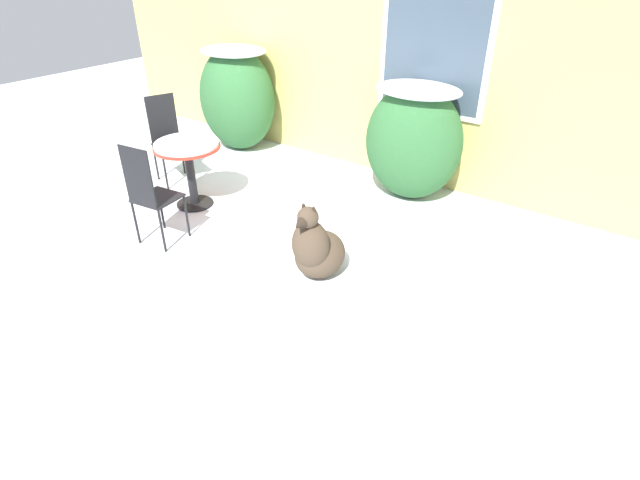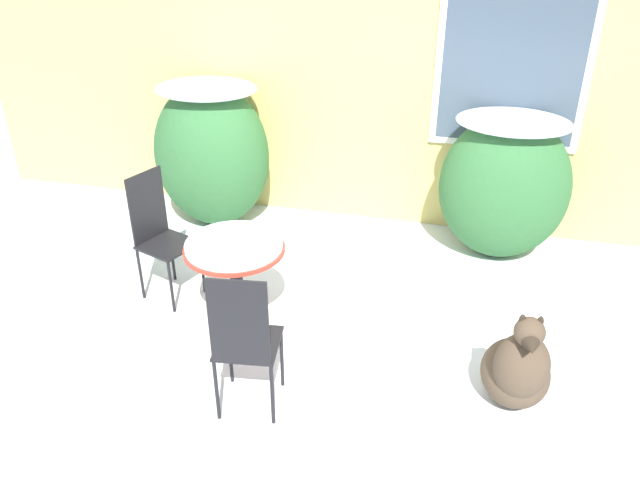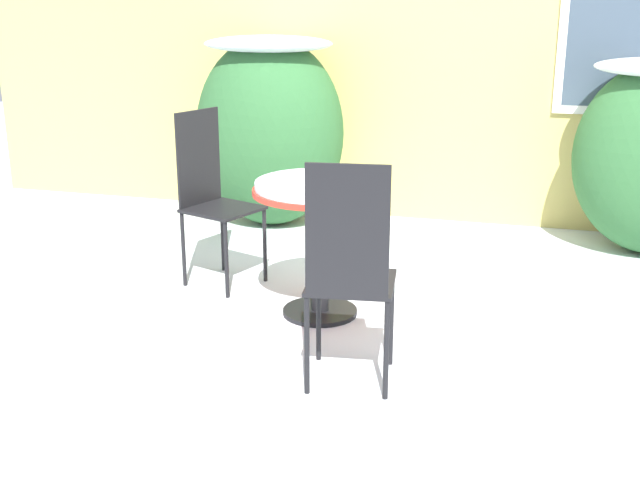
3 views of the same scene
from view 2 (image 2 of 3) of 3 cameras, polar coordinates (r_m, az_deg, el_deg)
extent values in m
plane|color=silver|center=(4.63, -1.83, -9.48)|extent=(16.00, 16.00, 0.00)
cube|color=tan|center=(5.99, 3.83, 13.57)|extent=(8.00, 0.06, 2.60)
cube|color=white|center=(5.79, 17.12, 14.79)|extent=(1.30, 0.04, 1.43)
cube|color=#3D4C5B|center=(5.78, 17.12, 14.76)|extent=(1.18, 0.01, 1.31)
ellipsoid|color=#2D6033|center=(6.12, -9.85, 7.66)|extent=(1.11, 0.94, 1.41)
ellipsoid|color=silver|center=(5.93, -10.38, 13.47)|extent=(0.95, 0.80, 0.12)
ellipsoid|color=#2D6033|center=(5.69, 16.45, 4.63)|extent=(1.12, 0.90, 1.30)
ellipsoid|color=silver|center=(5.48, 17.30, 10.27)|extent=(0.95, 0.76, 0.12)
cylinder|color=black|center=(4.80, -7.31, -7.93)|extent=(0.41, 0.41, 0.03)
cylinder|color=black|center=(4.61, -7.56, -4.54)|extent=(0.10, 0.10, 0.65)
cylinder|color=red|center=(4.43, -7.84, -0.84)|extent=(0.72, 0.72, 0.03)
cylinder|color=silver|center=(4.41, -7.87, -0.45)|extent=(0.69, 0.69, 0.04)
cube|color=black|center=(5.05, -13.70, -0.45)|extent=(0.49, 0.49, 0.02)
cube|color=black|center=(5.05, -15.51, 3.01)|extent=(0.13, 0.33, 0.57)
cylinder|color=black|center=(4.96, -13.44, -4.20)|extent=(0.02, 0.02, 0.46)
cylinder|color=black|center=(5.16, -10.70, -2.51)|extent=(0.02, 0.02, 0.46)
cylinder|color=black|center=(5.19, -16.08, -2.99)|extent=(0.02, 0.02, 0.46)
cylinder|color=black|center=(5.38, -13.36, -1.42)|extent=(0.02, 0.02, 0.46)
cube|color=black|center=(3.90, -6.58, -9.37)|extent=(0.43, 0.43, 0.02)
cube|color=black|center=(3.58, -7.47, -7.48)|extent=(0.35, 0.06, 0.57)
cylinder|color=black|center=(4.15, -3.51, -10.70)|extent=(0.02, 0.02, 0.46)
cylinder|color=black|center=(4.21, -8.22, -10.28)|extent=(0.02, 0.02, 0.46)
cylinder|color=black|center=(3.89, -4.38, -13.90)|extent=(0.02, 0.02, 0.46)
cylinder|color=black|center=(3.96, -9.44, -13.37)|extent=(0.02, 0.02, 0.46)
ellipsoid|color=#4C3D2D|center=(4.25, 17.40, -11.49)|extent=(0.46, 0.52, 0.41)
ellipsoid|color=#4C3D2D|center=(4.03, 17.94, -10.92)|extent=(0.35, 0.31, 0.45)
sphere|color=#4C3D2D|center=(3.83, 18.61, -7.98)|extent=(0.18, 0.18, 0.18)
cone|color=#2D241B|center=(3.74, 18.78, -9.35)|extent=(0.11, 0.10, 0.10)
ellipsoid|color=#2D241B|center=(3.80, 18.00, -6.98)|extent=(0.04, 0.03, 0.08)
ellipsoid|color=#2D241B|center=(3.81, 19.49, -7.09)|extent=(0.04, 0.03, 0.08)
ellipsoid|color=#4C3D2D|center=(4.50, 16.94, -10.71)|extent=(0.10, 0.24, 0.08)
camera|label=1|loc=(2.69, 94.78, -8.57)|focal=28.00mm
camera|label=3|loc=(1.29, -57.21, -64.27)|focal=45.00mm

